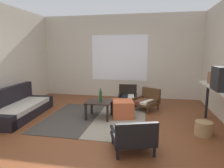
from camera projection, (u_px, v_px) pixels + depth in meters
The scene contains 13 objects.
ground_plane at pixel (94, 132), 3.71m from camera, with size 7.80×7.80×0.00m, color brown.
far_wall_with_window at pixel (119, 57), 6.44m from camera, with size 5.60×0.13×2.70m.
area_rug at pixel (95, 119), 4.43m from camera, with size 2.25×2.15×0.01m.
couch at pixel (19, 108), 4.57m from camera, with size 0.88×1.90×0.70m.
coffee_table at pixel (99, 105), 4.44m from camera, with size 0.57×0.53×0.40m.
armchair_by_window at pixel (128, 95), 5.68m from camera, with size 0.58×0.60×0.55m.
armchair_striped_foreground at pixel (134, 136), 2.94m from camera, with size 0.78×0.76×0.54m.
armchair_corner at pixel (147, 100), 5.10m from camera, with size 0.77×0.77×0.56m.
ottoman_orange at pixel (123, 109), 4.52m from camera, with size 0.47×0.47×0.40m, color #BC5633.
console_shelf at pixel (221, 93), 3.57m from camera, with size 0.37×1.77×0.87m.
clay_vase at pixel (214, 77), 4.01m from camera, with size 0.25×0.25×0.34m.
glass_bottle at pixel (101, 96), 4.37m from camera, with size 0.06×0.06×0.30m.
wicker_basket at pixel (203, 129), 3.55m from camera, with size 0.31×0.31×0.26m, color #9E7A4C.
Camera 1 is at (1.00, -3.37, 1.53)m, focal length 31.03 mm.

